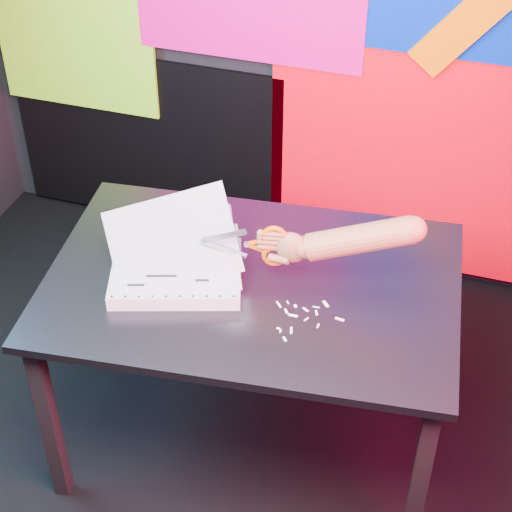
% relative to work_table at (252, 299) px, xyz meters
% --- Properties ---
extents(room, '(3.01, 3.01, 2.71)m').
position_rel_work_table_xyz_m(room, '(-0.12, -0.35, 0.68)').
color(room, black).
rests_on(room, ground).
extents(backdrop, '(2.88, 0.05, 2.08)m').
position_rel_work_table_xyz_m(backdrop, '(-0.06, 1.12, 0.29)').
color(backdrop, '#F60013').
rests_on(backdrop, ground).
extents(work_table, '(1.40, 1.01, 0.75)m').
position_rel_work_table_xyz_m(work_table, '(0.00, 0.00, 0.00)').
color(work_table, black).
rests_on(work_table, ground).
extents(printout_stack, '(0.50, 0.41, 0.31)m').
position_rel_work_table_xyz_m(printout_stack, '(-0.23, -0.07, 0.11)').
color(printout_stack, silver).
rests_on(printout_stack, work_table).
extents(scissors, '(0.27, 0.06, 0.15)m').
position_rel_work_table_xyz_m(scissors, '(0.05, 0.00, 0.23)').
color(scissors, '#B6B6B8').
rests_on(scissors, printout_stack).
extents(hand_forearm, '(0.49, 0.15, 0.20)m').
position_rel_work_table_xyz_m(hand_forearm, '(0.29, 0.05, 0.28)').
color(hand_forearm, '#91533B').
rests_on(hand_forearm, work_table).
extents(paper_clippings, '(0.22, 0.21, 0.00)m').
position_rel_work_table_xyz_m(paper_clippings, '(0.20, -0.11, 0.08)').
color(paper_clippings, silver).
rests_on(paper_clippings, work_table).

